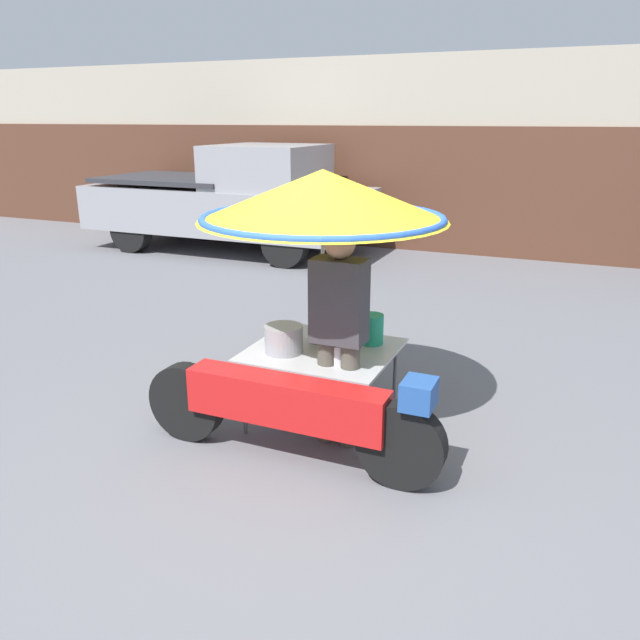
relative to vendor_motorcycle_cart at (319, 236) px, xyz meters
name	(u,v)px	position (x,y,z in m)	size (l,w,h in m)	color
ground_plane	(293,471)	(0.10, -0.70, -1.50)	(36.00, 36.00, 0.00)	slate
shopfront_building	(497,155)	(0.10, 7.98, 0.16)	(28.00, 2.06, 3.35)	#B2A893
vendor_motorcycle_cart	(319,236)	(0.00, 0.00, 0.00)	(2.24, 1.81, 1.96)	black
vendor_person	(339,327)	(0.23, -0.18, -0.60)	(0.38, 0.22, 1.61)	#4C473D
pickup_truck	(234,200)	(-4.07, 5.63, -0.59)	(5.12, 1.94, 1.87)	black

